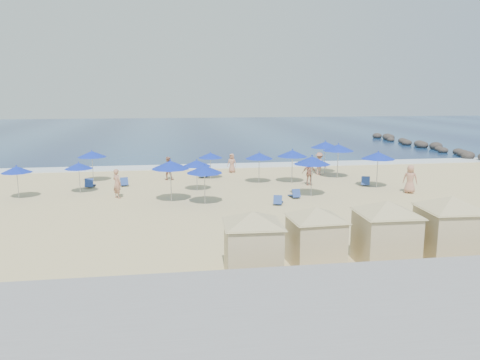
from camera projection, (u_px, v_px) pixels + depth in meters
name	position (u px, v px, depth m)	size (l,w,h in m)	color
ground	(273.00, 207.00, 27.00)	(160.00, 160.00, 0.00)	#D5C087
ocean	(203.00, 131.00, 80.43)	(160.00, 80.00, 0.06)	navy
surf_line	(235.00, 166.00, 42.05)	(160.00, 2.50, 0.08)	white
seawall	(373.00, 296.00, 13.77)	(160.00, 6.10, 1.22)	gray
rock_jetty	(427.00, 146.00, 54.66)	(2.56, 26.66, 0.96)	#292422
trash_bin	(298.00, 224.00, 22.30)	(0.71, 0.71, 0.71)	black
cabana_0	(253.00, 235.00, 16.71)	(4.23, 4.23, 2.65)	#CFB98E
cabana_1	(316.00, 229.00, 17.72)	(4.06, 4.06, 2.55)	#CFB98E
cabana_2	(386.00, 225.00, 17.80)	(4.44, 4.44, 2.78)	#CFB98E
cabana_3	(450.00, 220.00, 18.19)	(4.58, 4.58, 2.88)	#CFB98E
umbrella_0	(16.00, 169.00, 28.96)	(1.87, 1.87, 2.12)	#A5A8AD
umbrella_1	(79.00, 166.00, 30.58)	(1.83, 1.83, 2.08)	#A5A8AD
umbrella_2	(92.00, 154.00, 34.39)	(2.09, 2.09, 2.38)	#A5A8AD
umbrella_3	(170.00, 165.00, 28.00)	(2.30, 2.30, 2.62)	#A5A8AD
umbrella_4	(210.00, 155.00, 35.53)	(1.84, 1.84, 2.10)	#A5A8AD
umbrella_5	(197.00, 163.00, 31.27)	(1.90, 1.90, 2.16)	#A5A8AD
umbrella_6	(205.00, 169.00, 27.37)	(2.14, 2.14, 2.43)	#A5A8AD
umbrella_7	(259.00, 156.00, 33.86)	(2.04, 2.04, 2.32)	#A5A8AD
umbrella_8	(312.00, 160.00, 29.46)	(2.36, 2.36, 2.68)	#A5A8AD
umbrella_9	(325.00, 145.00, 38.02)	(2.37, 2.37, 2.70)	#A5A8AD
umbrella_10	(338.00, 148.00, 35.84)	(2.40, 2.40, 2.73)	#A5A8AD
umbrella_11	(378.00, 156.00, 32.15)	(2.29, 2.29, 2.61)	#A5A8AD
umbrella_12	(292.00, 153.00, 33.91)	(2.21, 2.21, 2.52)	#A5A8AD
beach_chair_0	(90.00, 184.00, 32.59)	(0.59, 1.28, 0.70)	#284492
beach_chair_1	(124.00, 183.00, 33.18)	(0.81, 1.29, 0.66)	#284492
beach_chair_2	(203.00, 174.00, 36.42)	(0.88, 1.42, 0.73)	#284492
beach_chair_3	(278.00, 201.00, 27.69)	(0.83, 1.22, 0.62)	#284492
beach_chair_4	(295.00, 194.00, 29.44)	(0.57, 1.15, 0.62)	#284492
beach_chair_5	(366.00, 182.00, 33.29)	(1.07, 1.43, 0.72)	#284492
beachgoer_0	(117.00, 184.00, 29.25)	(0.67, 0.44, 1.85)	tan
beachgoer_1	(168.00, 168.00, 35.40)	(0.86, 0.67, 1.77)	tan
beachgoer_2	(309.00, 173.00, 33.34)	(1.02, 0.42, 1.74)	tan
beachgoer_3	(319.00, 163.00, 37.50)	(1.18, 0.68, 1.83)	tan
beachgoer_4	(232.00, 163.00, 38.56)	(0.77, 0.50, 1.58)	tan
beachgoer_5	(410.00, 179.00, 30.67)	(0.92, 0.60, 1.88)	tan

